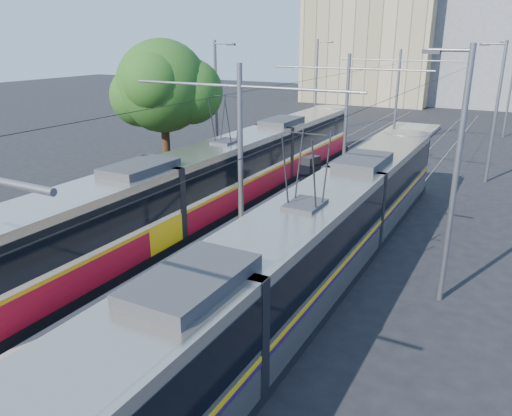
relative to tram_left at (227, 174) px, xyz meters
The scene contains 13 objects.
ground 13.37m from the tram_left, 74.25° to the right, with size 160.00×160.00×0.00m, color black.
platform 5.77m from the tram_left, 49.62° to the left, with size 4.00×50.00×0.30m, color gray.
tactile_strip_left 4.95m from the tram_left, 63.07° to the left, with size 0.70×50.00×0.01m, color gray.
tactile_strip_right 6.74m from the tram_left, 39.97° to the left, with size 0.70×50.00×0.01m, color gray.
rails 5.81m from the tram_left, 49.62° to the left, with size 8.71×70.00×0.03m.
tram_left is the anchor object (origin of this frame).
tram_right 10.08m from the tram_left, 44.44° to the right, with size 2.43×29.43×5.50m.
catenary 4.78m from the tram_left, 21.07° to the left, with size 9.20×70.00×7.00m.
street_lamps 9.32m from the tram_left, 66.38° to the left, with size 15.18×38.22×8.00m.
shelter 4.25m from the tram_left, 34.97° to the left, with size 0.82×1.10×2.18m.
tree 6.52m from the tram_left, 156.72° to the left, with size 5.59×5.17×8.13m.
building_left 48.02m from the tram_left, 97.72° to the left, with size 16.32×12.24×15.12m.
building_centre 52.49m from the tram_left, 79.39° to the left, with size 18.36×14.28×15.80m.
Camera 1 is at (9.13, -7.60, 8.14)m, focal length 35.00 mm.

